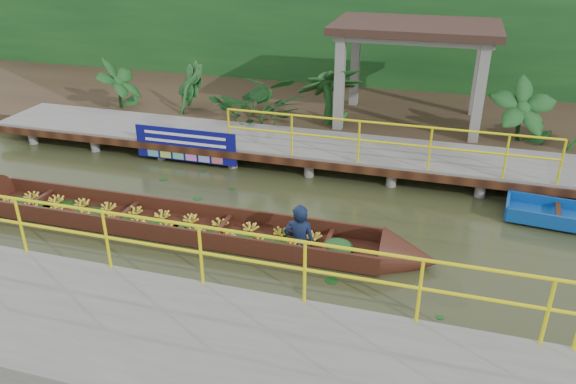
# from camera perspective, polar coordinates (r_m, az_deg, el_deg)

# --- Properties ---
(ground) EXTENTS (80.00, 80.00, 0.00)m
(ground) POSITION_cam_1_polar(r_m,az_deg,el_deg) (11.77, -5.89, -2.99)
(ground) COLOR #2F361B
(ground) RESTS_ON ground
(land_strip) EXTENTS (30.00, 8.00, 0.45)m
(land_strip) POSITION_cam_1_polar(r_m,az_deg,el_deg) (18.30, 2.87, 8.54)
(land_strip) COLOR #34271A
(land_strip) RESTS_ON ground
(far_dock) EXTENTS (16.00, 2.06, 1.66)m
(far_dock) POSITION_cam_1_polar(r_m,az_deg,el_deg) (14.49, -0.88, 4.93)
(far_dock) COLOR slate
(far_dock) RESTS_ON ground
(near_dock) EXTENTS (18.00, 2.40, 1.73)m
(near_dock) POSITION_cam_1_polar(r_m,az_deg,el_deg) (8.12, -10.55, -15.83)
(near_dock) COLOR slate
(near_dock) RESTS_ON ground
(pavilion) EXTENTS (4.40, 3.00, 3.00)m
(pavilion) POSITION_cam_1_polar(r_m,az_deg,el_deg) (16.09, 12.82, 15.08)
(pavilion) COLOR slate
(pavilion) RESTS_ON ground
(foliage_backdrop) EXTENTS (30.00, 0.80, 4.00)m
(foliage_backdrop) POSITION_cam_1_polar(r_m,az_deg,el_deg) (20.25, 4.73, 15.35)
(foliage_backdrop) COLOR #15431B
(foliage_backdrop) RESTS_ON ground
(vendor_boat) EXTENTS (10.55, 1.16, 2.14)m
(vendor_boat) POSITION_cam_1_polar(r_m,az_deg,el_deg) (11.41, -10.46, -3.01)
(vendor_boat) COLOR #34180E
(vendor_boat) RESTS_ON ground
(blue_banner) EXTENTS (2.73, 0.04, 0.85)m
(blue_banner) POSITION_cam_1_polar(r_m,az_deg,el_deg) (14.42, -10.38, 4.73)
(blue_banner) COLOR navy
(blue_banner) RESTS_ON ground
(tropical_plants) EXTENTS (14.23, 1.23, 1.53)m
(tropical_plants) POSITION_cam_1_polar(r_m,az_deg,el_deg) (15.81, 3.42, 9.51)
(tropical_plants) COLOR #15431B
(tropical_plants) RESTS_ON ground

